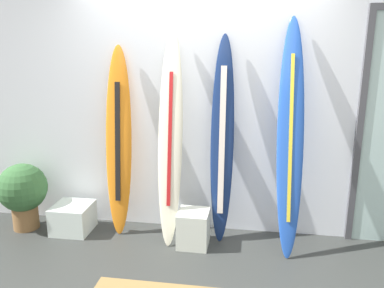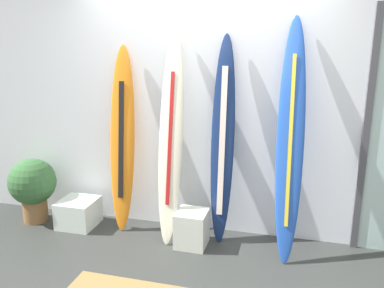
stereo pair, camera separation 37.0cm
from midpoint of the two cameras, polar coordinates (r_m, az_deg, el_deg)
The scene contains 8 objects.
wall_back at distance 3.95m, azimuth 4.83°, elevation 7.01°, with size 7.20×0.20×2.80m, color white.
surfboard_sunset at distance 4.00m, azimuth -7.63°, elevation 0.35°, with size 0.28×0.33×1.91m.
surfboard_ivory at distance 3.73m, azimuth -0.31°, elevation 0.49°, with size 0.25×0.48×2.05m.
surfboard_navy at distance 3.73m, azimuth 7.36°, elevation 0.00°, with size 0.23×0.29×2.01m.
surfboard_cobalt at distance 3.57m, azimuth 17.18°, elevation 0.44°, with size 0.27×0.55×2.17m.
display_block_left at distance 3.84m, azimuth 2.79°, elevation -12.37°, with size 0.30×0.30×0.35m.
display_block_center at distance 4.37m, azimuth -14.04°, elevation -9.83°, with size 0.38×0.38×0.29m.
potted_plant at distance 4.52m, azimuth -20.26°, elevation -5.71°, with size 0.51×0.51×0.71m.
Camera 2 is at (0.86, -2.52, 1.91)m, focal length 36.24 mm.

